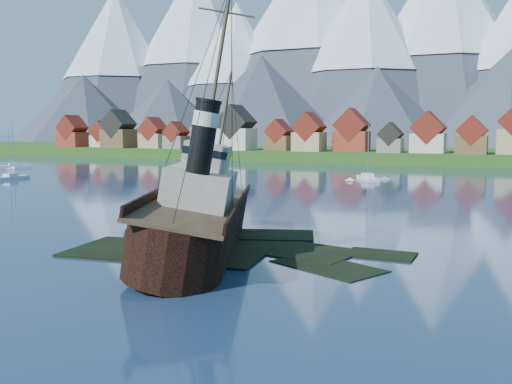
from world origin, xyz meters
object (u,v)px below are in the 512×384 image
at_px(sailboat_a, 11,178).
at_px(sailboat_b, 14,167).
at_px(sailboat_c, 368,179).
at_px(tugboat_wreck, 201,216).

xyz_separation_m(sailboat_a, sailboat_b, (-28.02, 26.51, 0.07)).
bearing_deg(sailboat_b, sailboat_c, 36.17).
bearing_deg(sailboat_a, sailboat_b, 136.63).
distance_m(sailboat_b, sailboat_c, 100.75).
height_order(sailboat_a, sailboat_b, sailboat_b).
bearing_deg(sailboat_c, sailboat_b, 153.14).
bearing_deg(tugboat_wreck, sailboat_b, 123.02).
bearing_deg(sailboat_b, sailboat_a, -9.65).
relative_size(sailboat_a, sailboat_c, 0.87).
relative_size(sailboat_a, sailboat_b, 0.83).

